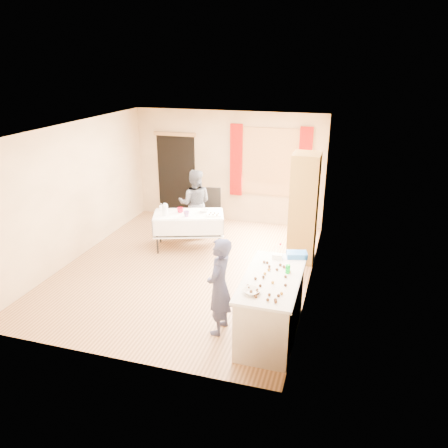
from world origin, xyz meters
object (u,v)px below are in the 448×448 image
(girl, at_px, (219,286))
(cabinet, at_px, (304,208))
(chair, at_px, (211,219))
(woman, at_px, (195,203))
(party_table, at_px, (189,227))
(counter, at_px, (271,306))

(girl, bearing_deg, cabinet, 167.29)
(chair, xyz_separation_m, woman, (-0.25, -0.35, 0.45))
(chair, xyz_separation_m, girl, (1.33, -3.67, 0.43))
(girl, xyz_separation_m, woman, (-1.58, 3.32, 0.03))
(cabinet, xyz_separation_m, woman, (-2.40, 0.57, -0.30))
(party_table, bearing_deg, woman, 80.09)
(woman, bearing_deg, girl, 102.09)
(counter, xyz_separation_m, woman, (-2.30, 3.19, 0.29))
(woman, bearing_deg, counter, 112.39)
(counter, distance_m, girl, 0.78)
(counter, xyz_separation_m, girl, (-0.72, -0.13, 0.27))
(cabinet, xyz_separation_m, girl, (-0.82, -2.75, -0.33))
(cabinet, relative_size, counter, 1.30)
(cabinet, bearing_deg, chair, 156.93)
(girl, distance_m, woman, 3.68)
(counter, height_order, woman, woman)
(chair, bearing_deg, woman, -133.77)
(cabinet, relative_size, party_table, 1.34)
(cabinet, distance_m, girl, 2.89)
(chair, bearing_deg, party_table, -106.46)
(girl, height_order, woman, woman)
(woman, bearing_deg, party_table, 85.48)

